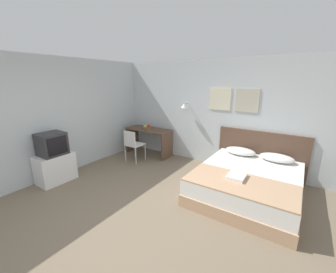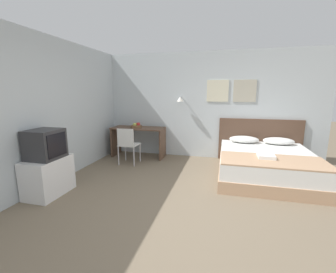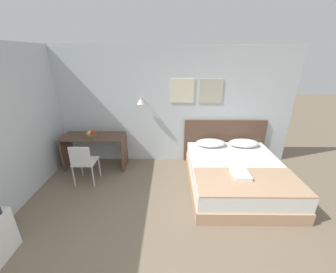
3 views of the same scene
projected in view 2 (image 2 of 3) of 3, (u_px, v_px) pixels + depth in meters
The scene contains 14 objects.
ground_plane at pixel (179, 215), 3.09m from camera, with size 24.00×24.00×0.00m, color #756651.
wall_back at pixel (203, 106), 5.67m from camera, with size 5.74×0.31×2.65m.
wall_left at pixel (19, 115), 3.42m from camera, with size 0.06×5.96×2.65m.
bed at pixel (266, 165), 4.47m from camera, with size 1.79×2.10×0.50m.
headboard at pixel (259, 140), 5.44m from camera, with size 1.91×0.06×1.04m.
pillow_left at pixel (244, 139), 5.26m from camera, with size 0.67×0.39×0.16m.
pillow_right at pixel (279, 141), 5.08m from camera, with size 0.67×0.39×0.16m.
throw_blanket at pixel (273, 161), 3.84m from camera, with size 1.73×0.84×0.02m.
folded_towel_near_foot at pixel (266, 156), 3.99m from camera, with size 0.28×0.35×0.06m.
desk at pixel (138, 136), 5.84m from camera, with size 1.35×0.57×0.77m.
desk_chair at pixel (128, 143), 5.18m from camera, with size 0.42×0.42×0.86m.
fruit_bowl at pixel (136, 126), 5.79m from camera, with size 0.29×0.29×0.13m.
tv_stand at pixel (48, 176), 3.68m from camera, with size 0.47×0.73×0.62m.
television at pixel (45, 144), 3.58m from camera, with size 0.46×0.50×0.47m.
Camera 2 is at (0.55, -2.77, 1.67)m, focal length 24.00 mm.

